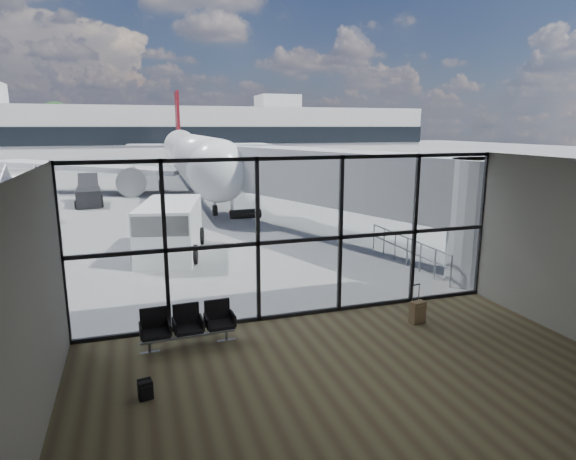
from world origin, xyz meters
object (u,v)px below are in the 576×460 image
backpack (145,390)px  belt_loader (89,196)px  airliner (192,156)px  mobile_stairs (16,214)px  suitcase (418,312)px  service_van (170,228)px  seating_row (187,323)px

backpack → belt_loader: (-2.86, 25.90, 0.47)m
airliner → mobile_stairs: airliner is taller
backpack → suitcase: bearing=2.4°
service_van → mobile_stairs: size_ratio=1.45×
backpack → seating_row: bearing=53.9°
suitcase → mobile_stairs: bearing=116.4°
suitcase → service_van: bearing=112.1°
service_van → belt_loader: (-4.23, 14.85, -0.45)m
airliner → mobile_stairs: bearing=-128.8°
seating_row → mobile_stairs: bearing=109.4°
service_van → mobile_stairs: bearing=142.3°
suitcase → airliner: (-2.20, 31.43, 2.46)m
suitcase → service_van: size_ratio=0.20×
suitcase → belt_loader: belt_loader is taller
backpack → airliner: bearing=71.2°
belt_loader → suitcase: bearing=-71.3°
backpack → service_van: bearing=72.7°
seating_row → mobile_stairs: 19.13m
airliner → service_van: (-3.60, -21.99, -1.67)m
seating_row → belt_loader: 24.00m
belt_loader → mobile_stairs: bearing=-122.3°
suitcase → airliner: bearing=84.6°
airliner → belt_loader: 10.81m
belt_loader → mobile_stairs: (-3.23, -5.94, -0.06)m
airliner → backpack: bearing=-97.1°
service_van → backpack: bearing=-84.7°
service_van → belt_loader: service_van is taller
backpack → suitcase: size_ratio=0.38×
seating_row → service_van: 8.85m
belt_loader → airliner: bearing=38.6°
seating_row → belt_loader: size_ratio=0.52×
suitcase → belt_loader: (-10.03, 24.29, 0.34)m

